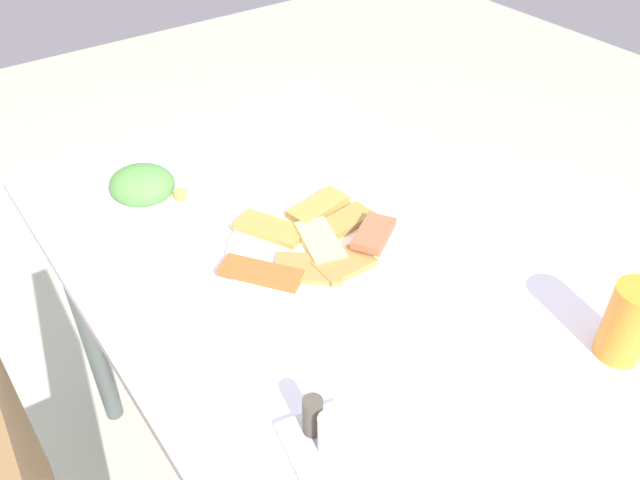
% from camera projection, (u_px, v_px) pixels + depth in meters
% --- Properties ---
extents(dining_table, '(1.13, 0.77, 0.75)m').
position_uv_depth(dining_table, '(322.00, 291.00, 1.16)').
color(dining_table, white).
rests_on(dining_table, ground_plane).
extents(pide_platter, '(0.31, 0.32, 0.04)m').
position_uv_depth(pide_platter, '(317.00, 248.00, 1.10)').
color(pide_platter, white).
rests_on(pide_platter, dining_table).
extents(salad_plate_greens, '(0.19, 0.19, 0.07)m').
position_uv_depth(salad_plate_greens, '(143.00, 188.00, 1.22)').
color(salad_plate_greens, white).
rests_on(salad_plate_greens, dining_table).
extents(soda_can, '(0.07, 0.07, 0.12)m').
position_uv_depth(soda_can, '(628.00, 323.00, 0.89)').
color(soda_can, orange).
rests_on(soda_can, dining_table).
extents(paper_napkin, '(0.12, 0.12, 0.00)m').
position_uv_depth(paper_napkin, '(135.00, 276.00, 1.06)').
color(paper_napkin, white).
rests_on(paper_napkin, dining_table).
extents(fork, '(0.19, 0.04, 0.00)m').
position_uv_depth(fork, '(145.00, 270.00, 1.06)').
color(fork, silver).
rests_on(fork, paper_napkin).
extents(spoon, '(0.19, 0.04, 0.00)m').
position_uv_depth(spoon, '(124.00, 279.00, 1.05)').
color(spoon, silver).
rests_on(spoon, paper_napkin).
extents(condiment_caddy, '(0.11, 0.11, 0.07)m').
position_uv_depth(condiment_caddy, '(320.00, 434.00, 0.80)').
color(condiment_caddy, '#B2B2B7').
rests_on(condiment_caddy, dining_table).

